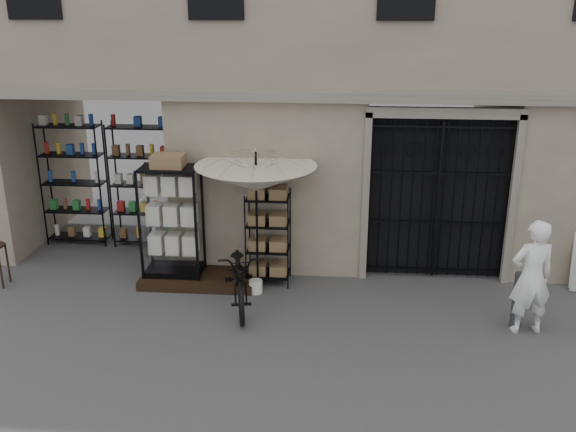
# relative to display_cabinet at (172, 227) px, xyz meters

# --- Properties ---
(ground) EXTENTS (80.00, 80.00, 0.00)m
(ground) POSITION_rel_display_cabinet_xyz_m (2.84, -1.61, -1.02)
(ground) COLOR #27272B
(ground) RESTS_ON ground
(main_building) EXTENTS (14.00, 4.00, 9.00)m
(main_building) POSITION_rel_display_cabinet_xyz_m (2.84, 2.39, 3.48)
(main_building) COLOR gray
(main_building) RESTS_ON ground
(shop_recess) EXTENTS (3.00, 1.70, 3.00)m
(shop_recess) POSITION_rel_display_cabinet_xyz_m (-1.66, 1.19, 0.48)
(shop_recess) COLOR black
(shop_recess) RESTS_ON ground
(shop_shelving) EXTENTS (2.70, 0.50, 2.50)m
(shop_shelving) POSITION_rel_display_cabinet_xyz_m (-1.71, 1.69, 0.23)
(shop_shelving) COLOR black
(shop_shelving) RESTS_ON ground
(iron_gate) EXTENTS (2.50, 0.21, 3.00)m
(iron_gate) POSITION_rel_display_cabinet_xyz_m (4.59, 0.67, 0.48)
(iron_gate) COLOR black
(iron_gate) RESTS_ON ground
(step_platform) EXTENTS (2.00, 0.90, 0.15)m
(step_platform) POSITION_rel_display_cabinet_xyz_m (0.44, -0.06, -0.95)
(step_platform) COLOR black
(step_platform) RESTS_ON ground
(display_cabinet) EXTENTS (1.07, 0.78, 2.10)m
(display_cabinet) POSITION_rel_display_cabinet_xyz_m (0.00, 0.00, 0.00)
(display_cabinet) COLOR black
(display_cabinet) RESTS_ON step_platform
(wire_rack) EXTENTS (0.74, 0.53, 1.67)m
(wire_rack) POSITION_rel_display_cabinet_xyz_m (1.67, 0.09, -0.21)
(wire_rack) COLOR black
(wire_rack) RESTS_ON ground
(market_umbrella) EXTENTS (2.03, 2.06, 2.89)m
(market_umbrella) POSITION_rel_display_cabinet_xyz_m (1.50, -0.09, 1.06)
(market_umbrella) COLOR black
(market_umbrella) RESTS_ON ground
(white_bucket) EXTENTS (0.30, 0.30, 0.22)m
(white_bucket) POSITION_rel_display_cabinet_xyz_m (1.50, -0.37, -0.91)
(white_bucket) COLOR white
(white_bucket) RESTS_ON ground
(bicycle) EXTENTS (0.90, 1.18, 2.02)m
(bicycle) POSITION_rel_display_cabinet_xyz_m (1.31, -0.84, -1.02)
(bicycle) COLOR black
(bicycle) RESTS_ON ground
(steel_bollard) EXTENTS (0.19, 0.19, 0.90)m
(steel_bollard) POSITION_rel_display_cabinet_xyz_m (5.63, -1.23, -0.57)
(steel_bollard) COLOR #4E555C
(steel_bollard) RESTS_ON ground
(shopkeeper) EXTENTS (0.98, 1.88, 0.43)m
(shopkeeper) POSITION_rel_display_cabinet_xyz_m (5.74, -1.36, -1.02)
(shopkeeper) COLOR white
(shopkeeper) RESTS_ON ground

